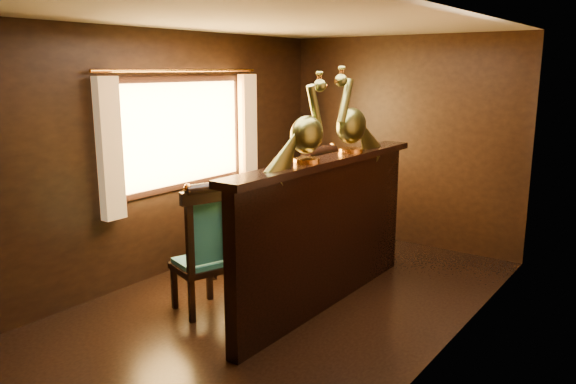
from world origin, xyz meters
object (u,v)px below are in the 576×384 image
peacock_right (352,110)px  chair_left (205,246)px  peacock_left (307,118)px  dining_table (272,200)px  chair_right (313,209)px

peacock_right → chair_left: bearing=-121.8°
chair_left → peacock_left: peacock_left is taller
dining_table → peacock_right: (1.03, -0.14, 1.01)m
dining_table → peacock_right: peacock_right is taller
dining_table → chair_left: (0.30, -1.32, -0.11)m
chair_right → peacock_right: 1.15m
chair_right → peacock_left: (0.50, -0.87, 1.01)m
chair_right → peacock_left: peacock_left is taller
dining_table → chair_right: bearing=-8.8°
chair_right → peacock_right: bearing=-13.0°
chair_left → peacock_right: (0.73, 1.18, 1.12)m
dining_table → peacock_right: 1.45m
chair_left → peacock_left: size_ratio=1.64×
peacock_left → peacock_right: size_ratio=0.94×
peacock_left → dining_table: bearing=140.0°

